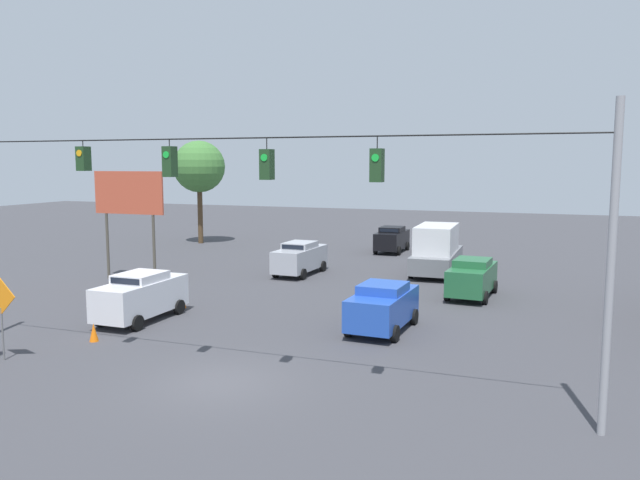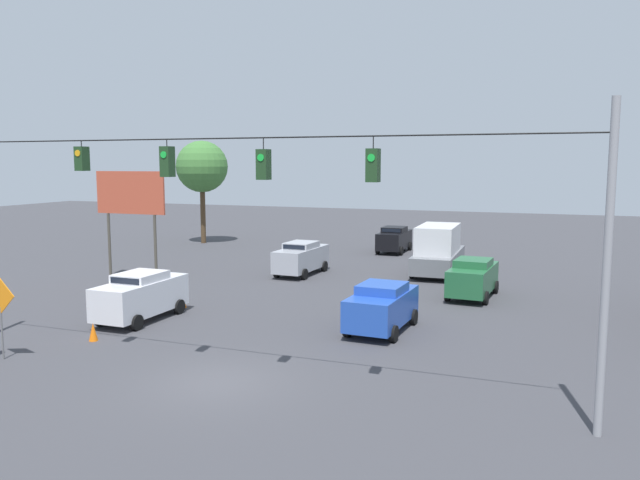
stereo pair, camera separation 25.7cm
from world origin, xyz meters
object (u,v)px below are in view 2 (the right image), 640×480
at_px(sedan_blue_crossing_near, 382,306).
at_px(box_truck_grey_oncoming_deep, 438,250).
at_px(work_zone_sign, 0,302).
at_px(tree_horizon_left, 202,167).
at_px(traffic_cone_nearest, 93,332).
at_px(sedan_silver_withflow_far, 301,258).
at_px(sedan_green_oncoming_far, 473,277).
at_px(traffic_cone_second, 138,314).
at_px(overhead_signal_span, 217,214).
at_px(traffic_cone_third, 183,300).
at_px(sedan_black_withflow_deep, 394,239).
at_px(roadside_billboard, 130,200).
at_px(sedan_white_parked_shoulder, 141,295).

bearing_deg(sedan_blue_crossing_near, box_truck_grey_oncoming_deep, -89.04).
distance_m(work_zone_sign, tree_horizon_left, 31.06).
bearing_deg(traffic_cone_nearest, work_zone_sign, 65.01).
xyz_separation_m(sedan_silver_withflow_far, traffic_cone_nearest, (1.91, 15.63, -0.67)).
xyz_separation_m(box_truck_grey_oncoming_deep, sedan_green_oncoming_far, (-2.79, 5.96, -0.45)).
distance_m(sedan_blue_crossing_near, sedan_green_oncoming_far, 7.99).
xyz_separation_m(sedan_blue_crossing_near, traffic_cone_second, (9.78, 2.41, -0.64)).
distance_m(overhead_signal_span, box_truck_grey_oncoming_deep, 21.45).
relative_size(box_truck_grey_oncoming_deep, work_zone_sign, 2.38).
xyz_separation_m(sedan_blue_crossing_near, traffic_cone_third, (9.58, -0.56, -0.64)).
distance_m(sedan_silver_withflow_far, tree_horizon_left, 17.73).
distance_m(sedan_black_withflow_deep, box_truck_grey_oncoming_deep, 9.16).
relative_size(roadside_billboard, work_zone_sign, 2.16).
distance_m(box_truck_grey_oncoming_deep, sedan_blue_crossing_near, 13.54).
bearing_deg(sedan_blue_crossing_near, roadside_billboard, -18.44).
distance_m(traffic_cone_third, tree_horizon_left, 24.16).
bearing_deg(work_zone_sign, traffic_cone_third, -99.42).
bearing_deg(sedan_silver_withflow_far, traffic_cone_second, 81.10).
height_order(traffic_cone_nearest, tree_horizon_left, tree_horizon_left).
relative_size(sedan_silver_withflow_far, tree_horizon_left, 0.55).
bearing_deg(traffic_cone_second, roadside_billboard, -51.30).
relative_size(sedan_blue_crossing_near, roadside_billboard, 0.71).
relative_size(sedan_black_withflow_deep, sedan_blue_crossing_near, 0.98).
bearing_deg(tree_horizon_left, box_truck_grey_oncoming_deep, 160.13).
bearing_deg(box_truck_grey_oncoming_deep, sedan_green_oncoming_far, 115.06).
bearing_deg(sedan_black_withflow_deep, sedan_silver_withflow_far, 75.32).
relative_size(traffic_cone_nearest, work_zone_sign, 0.24).
height_order(sedan_green_oncoming_far, traffic_cone_third, sedan_green_oncoming_far).
bearing_deg(work_zone_sign, overhead_signal_span, -175.17).
bearing_deg(roadside_billboard, sedan_blue_crossing_near, 161.56).
bearing_deg(box_truck_grey_oncoming_deep, traffic_cone_second, 59.06).
bearing_deg(sedan_silver_withflow_far, roadside_billboard, 31.71).
bearing_deg(traffic_cone_third, sedan_silver_withflow_far, -100.36).
relative_size(sedan_blue_crossing_near, traffic_cone_third, 6.32).
relative_size(sedan_white_parked_shoulder, traffic_cone_third, 6.61).
bearing_deg(traffic_cone_nearest, overhead_signal_span, 161.85).
relative_size(box_truck_grey_oncoming_deep, traffic_cone_nearest, 9.84).
distance_m(overhead_signal_span, traffic_cone_nearest, 8.45).
xyz_separation_m(sedan_silver_withflow_far, sedan_white_parked_shoulder, (2.17, 12.38, 0.04)).
bearing_deg(work_zone_sign, sedan_white_parked_shoulder, -99.91).
height_order(sedan_white_parked_shoulder, sedan_blue_crossing_near, sedan_white_parked_shoulder).
height_order(sedan_black_withflow_deep, box_truck_grey_oncoming_deep, box_truck_grey_oncoming_deep).
relative_size(overhead_signal_span, sedan_green_oncoming_far, 4.73).
bearing_deg(sedan_silver_withflow_far, sedan_black_withflow_deep, -104.68).
xyz_separation_m(traffic_cone_third, work_zone_sign, (1.43, 8.64, 1.64)).
bearing_deg(traffic_cone_third, sedan_white_parked_shoulder, 81.78).
bearing_deg(traffic_cone_second, box_truck_grey_oncoming_deep, -120.94).
bearing_deg(roadside_billboard, sedan_black_withflow_deep, -124.59).
bearing_deg(sedan_silver_withflow_far, tree_horizon_left, -38.86).
relative_size(sedan_black_withflow_deep, traffic_cone_nearest, 6.20).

